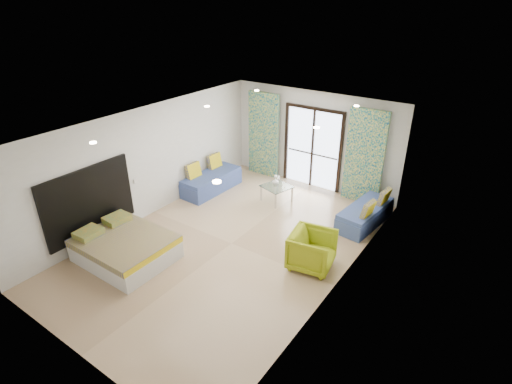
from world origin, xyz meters
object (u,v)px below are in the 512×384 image
Objects in this scene: daybed_right at (366,214)px; armchair at (312,249)px; bed at (125,247)px; daybed_left at (211,181)px; coffee_table at (277,188)px.

armchair reaches higher than daybed_right.
daybed_right is 2.25m from armchair.
daybed_left is (-0.64, 3.49, 0.01)m from bed.
coffee_table is at bearing -168.21° from daybed_right.
bed is 3.86m from armchair.
daybed_right is at bearing -17.00° from armchair.
daybed_right is (4.23, 0.71, -0.02)m from daybed_left.
bed is 2.15× the size of armchair.
daybed_right is at bearing 5.27° from coffee_table.
daybed_left is 1.04× the size of daybed_right.
armchair reaches higher than coffee_table.
daybed_left is at bearing -163.98° from daybed_right.
coffee_table is at bearing 16.59° from daybed_left.
coffee_table is (1.22, 3.98, 0.13)m from bed.
daybed_left reaches higher than armchair.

